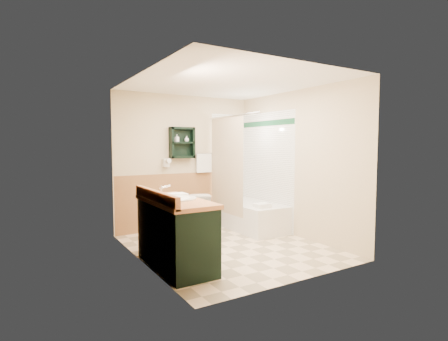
% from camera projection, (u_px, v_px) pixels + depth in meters
% --- Properties ---
extents(floor, '(3.00, 3.00, 0.00)m').
position_uv_depth(floor, '(229.00, 247.00, 5.16)').
color(floor, beige).
rests_on(floor, ground).
extents(back_wall, '(2.60, 0.04, 2.40)m').
position_uv_depth(back_wall, '(185.00, 162.00, 6.37)').
color(back_wall, beige).
rests_on(back_wall, ground).
extents(left_wall, '(0.04, 3.00, 2.40)m').
position_uv_depth(left_wall, '(140.00, 170.00, 4.39)').
color(left_wall, beige).
rests_on(left_wall, ground).
extents(right_wall, '(0.04, 3.00, 2.40)m').
position_uv_depth(right_wall, '(297.00, 164.00, 5.76)').
color(right_wall, beige).
rests_on(right_wall, ground).
extents(ceiling, '(2.60, 3.00, 0.04)m').
position_uv_depth(ceiling, '(229.00, 81.00, 4.98)').
color(ceiling, white).
rests_on(ceiling, back_wall).
extents(wainscot_left, '(2.98, 2.98, 1.00)m').
position_uv_depth(wainscot_left, '(144.00, 224.00, 4.46)').
color(wainscot_left, '#B67C4A').
rests_on(wainscot_left, left_wall).
extents(wainscot_back, '(2.58, 2.58, 1.00)m').
position_uv_depth(wainscot_back, '(186.00, 200.00, 6.39)').
color(wainscot_back, '#B67C4A').
rests_on(wainscot_back, back_wall).
extents(mirror_frame, '(1.30, 1.30, 1.00)m').
position_uv_depth(mirror_frame, '(159.00, 146.00, 3.93)').
color(mirror_frame, olive).
rests_on(mirror_frame, left_wall).
extents(mirror_glass, '(1.20, 1.20, 0.90)m').
position_uv_depth(mirror_glass, '(159.00, 146.00, 3.93)').
color(mirror_glass, white).
rests_on(mirror_glass, left_wall).
extents(tile_right, '(1.50, 1.50, 2.10)m').
position_uv_depth(tile_right, '(266.00, 170.00, 6.39)').
color(tile_right, white).
rests_on(tile_right, right_wall).
extents(tile_back, '(0.95, 0.95, 2.10)m').
position_uv_depth(tile_back, '(233.00, 168.00, 6.87)').
color(tile_back, white).
rests_on(tile_back, back_wall).
extents(tile_accent, '(1.50, 1.50, 0.10)m').
position_uv_depth(tile_accent, '(266.00, 123.00, 6.32)').
color(tile_accent, '#14492A').
rests_on(tile_accent, right_wall).
extents(wall_shelf, '(0.45, 0.15, 0.55)m').
position_uv_depth(wall_shelf, '(182.00, 143.00, 6.19)').
color(wall_shelf, black).
rests_on(wall_shelf, back_wall).
extents(hair_dryer, '(0.10, 0.24, 0.18)m').
position_uv_depth(hair_dryer, '(166.00, 163.00, 6.09)').
color(hair_dryer, white).
rests_on(hair_dryer, back_wall).
extents(towel_bar, '(0.40, 0.06, 0.40)m').
position_uv_depth(towel_bar, '(203.00, 154.00, 6.48)').
color(towel_bar, silver).
rests_on(towel_bar, back_wall).
extents(curtain_rod, '(0.03, 1.60, 0.03)m').
position_uv_depth(curtain_rod, '(232.00, 116.00, 5.93)').
color(curtain_rod, silver).
rests_on(curtain_rod, back_wall).
extents(shower_curtain, '(1.05, 1.05, 1.70)m').
position_uv_depth(shower_curtain, '(226.00, 165.00, 6.14)').
color(shower_curtain, beige).
rests_on(shower_curtain, curtain_rod).
extents(vanity, '(0.59, 1.33, 0.84)m').
position_uv_depth(vanity, '(176.00, 233.00, 4.31)').
color(vanity, black).
rests_on(vanity, ground).
extents(bathtub, '(0.71, 1.50, 0.47)m').
position_uv_depth(bathtub, '(249.00, 216.00, 6.30)').
color(bathtub, white).
rests_on(bathtub, ground).
extents(toilet, '(0.56, 0.77, 0.67)m').
position_uv_depth(toilet, '(197.00, 212.00, 6.11)').
color(toilet, white).
rests_on(toilet, ground).
extents(counter_towel, '(0.25, 0.20, 0.04)m').
position_uv_depth(counter_towel, '(176.00, 195.00, 4.50)').
color(counter_towel, silver).
rests_on(counter_towel, vanity).
extents(vanity_book, '(0.17, 0.08, 0.23)m').
position_uv_depth(vanity_book, '(157.00, 189.00, 4.35)').
color(vanity_book, black).
rests_on(vanity_book, vanity).
extents(tub_towel, '(0.25, 0.21, 0.07)m').
position_uv_depth(tub_towel, '(262.00, 206.00, 5.77)').
color(tub_towel, silver).
rests_on(tub_towel, bathtub).
extents(soap_bottle_a, '(0.10, 0.14, 0.06)m').
position_uv_depth(soap_bottle_a, '(177.00, 140.00, 6.13)').
color(soap_bottle_a, white).
rests_on(soap_bottle_a, wall_shelf).
extents(soap_bottle_b, '(0.11, 0.13, 0.08)m').
position_uv_depth(soap_bottle_b, '(187.00, 140.00, 6.23)').
color(soap_bottle_b, white).
rests_on(soap_bottle_b, wall_shelf).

